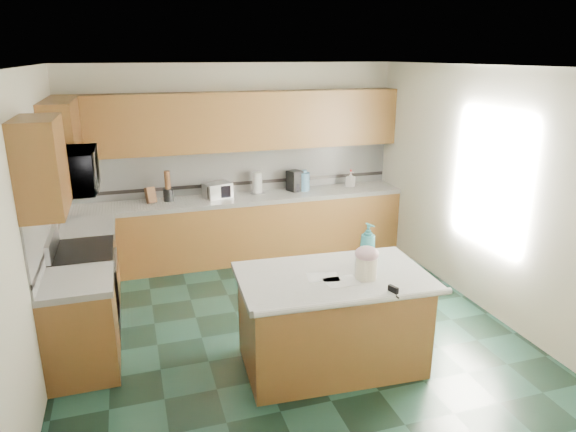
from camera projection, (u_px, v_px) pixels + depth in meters
name	position (u px, v px, depth m)	size (l,w,h in m)	color
floor	(285.00, 325.00, 5.57)	(4.60, 4.60, 0.00)	black
ceiling	(284.00, 66.00, 4.76)	(4.60, 4.60, 0.00)	white
wall_back	(236.00, 162.00, 7.27)	(4.60, 0.04, 2.70)	white
wall_front	(398.00, 310.00, 3.05)	(4.60, 0.04, 2.70)	white
wall_left	(32.00, 228.00, 4.50)	(0.04, 4.60, 2.70)	white
wall_right	(479.00, 188.00, 5.83)	(0.04, 4.60, 2.70)	white
back_base_cab	(243.00, 230.00, 7.26)	(4.60, 0.60, 0.86)	#38200D
back_countertop	(242.00, 199.00, 7.12)	(4.60, 0.64, 0.06)	white
back_upper_cab	(238.00, 121.00, 6.93)	(4.60, 0.33, 0.78)	#38200D
back_backsplash	(237.00, 170.00, 7.28)	(4.60, 0.02, 0.63)	silver
back_accent_band	(238.00, 183.00, 7.33)	(4.60, 0.01, 0.05)	black
left_base_cab_rear	(90.00, 265.00, 6.04)	(0.60, 0.82, 0.86)	#38200D
left_counter_rear	(86.00, 228.00, 5.90)	(0.64, 0.82, 0.06)	white
left_base_cab_front	(82.00, 329.00, 4.65)	(0.60, 0.72, 0.86)	#38200D
left_counter_front	(75.00, 282.00, 4.51)	(0.64, 0.72, 0.06)	white
left_backsplash	(46.00, 221.00, 5.04)	(0.02, 2.30, 0.63)	silver
left_accent_band	(49.00, 240.00, 5.10)	(0.01, 2.30, 0.05)	black
left_upper_cab_rear	(62.00, 136.00, 5.67)	(0.33, 1.09, 0.78)	#38200D
left_upper_cab_front	(41.00, 166.00, 4.16)	(0.33, 0.72, 0.78)	#38200D
range_body	(86.00, 293.00, 5.32)	(0.60, 0.76, 0.88)	#B7B7BC
range_oven_door	(116.00, 293.00, 5.42)	(0.02, 0.68, 0.55)	black
range_cooktop	(81.00, 252.00, 5.18)	(0.62, 0.78, 0.04)	black
range_handle	(115.00, 259.00, 5.31)	(0.02, 0.02, 0.66)	#B7B7BC
range_backguard	(51.00, 243.00, 5.07)	(0.06, 0.76, 0.18)	#B7B7BC
microwave	(70.00, 171.00, 4.93)	(0.73, 0.50, 0.41)	#B7B7BC
island_base	(332.00, 323.00, 4.75)	(1.60, 0.91, 0.86)	#38200D
island_top	(333.00, 277.00, 4.61)	(1.70, 1.01, 0.06)	white
island_bullnose	(357.00, 302.00, 4.15)	(0.06, 0.06, 1.70)	white
treat_jar	(366.00, 268.00, 4.50)	(0.19, 0.19, 0.20)	#F5EACC
treat_jar_lid	(367.00, 254.00, 4.46)	(0.21, 0.21, 0.13)	#D3A2B1
treat_jar_knob	(367.00, 249.00, 4.44)	(0.02, 0.02, 0.07)	tan
treat_jar_knob_end_l	(364.00, 249.00, 4.43)	(0.04, 0.04, 0.04)	tan
treat_jar_knob_end_r	(371.00, 248.00, 4.45)	(0.04, 0.04, 0.04)	tan
soap_bottle_island	(368.00, 244.00, 4.78)	(0.15, 0.15, 0.40)	teal
paper_sheet_a	(341.00, 281.00, 4.45)	(0.29, 0.22, 0.00)	white
paper_sheet_b	(323.00, 277.00, 4.54)	(0.28, 0.21, 0.00)	white
clamp_body	(393.00, 291.00, 4.25)	(0.03, 0.10, 0.09)	black
clamp_handle	(396.00, 296.00, 4.21)	(0.02, 0.02, 0.07)	black
knife_block	(151.00, 195.00, 6.78)	(0.12, 0.10, 0.21)	#472814
utensil_crock	(168.00, 195.00, 6.88)	(0.13, 0.13, 0.17)	black
utensil_bundle	(167.00, 180.00, 6.81)	(0.08, 0.08, 0.24)	#472814
toaster_oven	(218.00, 190.00, 7.03)	(0.36, 0.24, 0.21)	#B7B7BC
toaster_oven_door	(219.00, 192.00, 6.93)	(0.32, 0.01, 0.17)	black
paper_towel	(257.00, 183.00, 7.23)	(0.14, 0.14, 0.31)	white
paper_towel_base	(258.00, 193.00, 7.27)	(0.20, 0.20, 0.01)	#B7B7BC
water_jug	(304.00, 182.00, 7.39)	(0.16, 0.16, 0.26)	#619AC2
water_jug_neck	(304.00, 171.00, 7.35)	(0.07, 0.07, 0.04)	#619AC2
coffee_maker	(295.00, 181.00, 7.37)	(0.17, 0.19, 0.30)	black
coffee_carafe	(296.00, 187.00, 7.36)	(0.12, 0.12, 0.12)	black
soap_bottle_back	(351.00, 179.00, 7.60)	(0.10, 0.11, 0.23)	white
soap_back_cap	(351.00, 171.00, 7.56)	(0.02, 0.02, 0.03)	red
window_light_proxy	(490.00, 180.00, 5.59)	(0.02, 1.40, 1.10)	white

